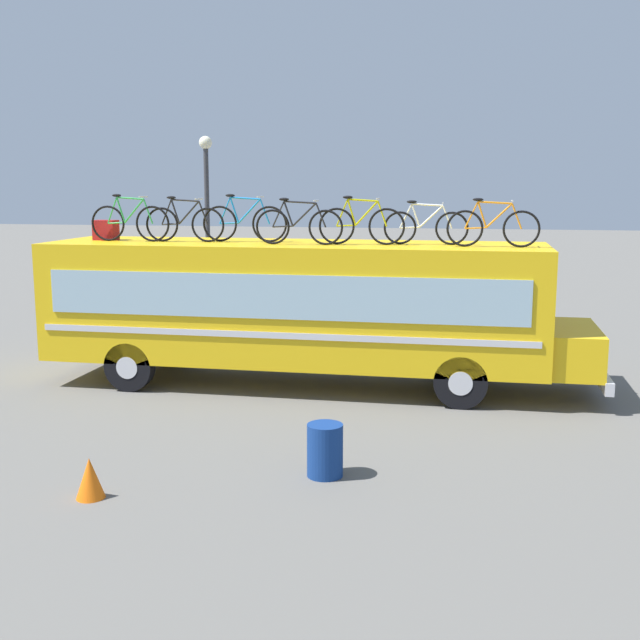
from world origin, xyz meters
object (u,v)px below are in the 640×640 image
(trash_bin, at_px, (325,450))
(traffic_cone, at_px, (90,478))
(rooftop_bicycle_5, at_px, (361,225))
(rooftop_bicycle_2, at_px, (185,223))
(rooftop_bicycle_7, at_px, (493,227))
(rooftop_bicycle_4, at_px, (299,225))
(luggage_bag_1, at_px, (106,230))
(rooftop_bicycle_3, at_px, (244,222))
(rooftop_bicycle_6, at_px, (425,226))
(street_lamp, at_px, (207,206))
(rooftop_bicycle_1, at_px, (130,222))
(bus, at_px, (302,304))

(trash_bin, distance_m, traffic_cone, 3.22)
(rooftop_bicycle_5, relative_size, traffic_cone, 3.08)
(rooftop_bicycle_2, height_order, rooftop_bicycle_7, rooftop_bicycle_2)
(traffic_cone, bearing_deg, rooftop_bicycle_5, 66.35)
(rooftop_bicycle_4, height_order, traffic_cone, rooftop_bicycle_4)
(luggage_bag_1, bearing_deg, rooftop_bicycle_3, 0.52)
(rooftop_bicycle_3, bearing_deg, rooftop_bicycle_6, -1.01)
(rooftop_bicycle_4, xyz_separation_m, street_lamp, (-4.15, 6.59, 0.17))
(rooftop_bicycle_1, bearing_deg, traffic_cone, -71.16)
(luggage_bag_1, xyz_separation_m, traffic_cone, (2.80, -6.49, -2.87))
(rooftop_bicycle_2, relative_size, rooftop_bicycle_5, 0.99)
(bus, xyz_separation_m, rooftop_bicycle_5, (1.24, -0.20, 1.63))
(rooftop_bicycle_6, bearing_deg, traffic_cone, -121.47)
(rooftop_bicycle_7, bearing_deg, trash_bin, -116.33)
(rooftop_bicycle_3, distance_m, trash_bin, 6.50)
(rooftop_bicycle_4, bearing_deg, luggage_bag_1, 173.11)
(bus, distance_m, trash_bin, 5.40)
(luggage_bag_1, relative_size, rooftop_bicycle_6, 0.29)
(rooftop_bicycle_2, xyz_separation_m, rooftop_bicycle_5, (3.67, -0.08, 0.01))
(rooftop_bicycle_1, height_order, rooftop_bicycle_7, rooftop_bicycle_1)
(bus, relative_size, rooftop_bicycle_4, 6.39)
(trash_bin, bearing_deg, rooftop_bicycle_4, 106.81)
(luggage_bag_1, bearing_deg, bus, -1.10)
(rooftop_bicycle_3, xyz_separation_m, rooftop_bicycle_6, (3.70, -0.06, -0.04))
(bus, xyz_separation_m, rooftop_bicycle_7, (3.76, -0.33, 1.62))
(rooftop_bicycle_7, distance_m, traffic_cone, 8.58)
(rooftop_bicycle_4, distance_m, street_lamp, 7.80)
(luggage_bag_1, xyz_separation_m, rooftop_bicycle_6, (6.76, -0.04, 0.15))
(rooftop_bicycle_4, bearing_deg, rooftop_bicycle_2, 172.74)
(rooftop_bicycle_5, distance_m, street_lamp, 8.31)
(rooftop_bicycle_2, relative_size, rooftop_bicycle_4, 0.97)
(luggage_bag_1, distance_m, rooftop_bicycle_5, 5.53)
(traffic_cone, bearing_deg, rooftop_bicycle_4, 75.74)
(luggage_bag_1, height_order, rooftop_bicycle_2, rooftop_bicycle_2)
(bus, height_order, rooftop_bicycle_4, rooftop_bicycle_4)
(rooftop_bicycle_3, relative_size, rooftop_bicycle_5, 1.05)
(rooftop_bicycle_4, distance_m, traffic_cone, 6.87)
(rooftop_bicycle_6, distance_m, rooftop_bicycle_7, 1.33)
(rooftop_bicycle_6, bearing_deg, luggage_bag_1, 179.68)
(traffic_cone, bearing_deg, rooftop_bicycle_7, 49.29)
(luggage_bag_1, height_order, rooftop_bicycle_3, rooftop_bicycle_3)
(rooftop_bicycle_3, bearing_deg, rooftop_bicycle_7, -5.08)
(luggage_bag_1, distance_m, street_lamp, 6.08)
(rooftop_bicycle_6, bearing_deg, bus, -178.96)
(rooftop_bicycle_1, relative_size, trash_bin, 2.26)
(luggage_bag_1, relative_size, traffic_cone, 0.85)
(rooftop_bicycle_1, bearing_deg, bus, 3.20)
(rooftop_bicycle_7, bearing_deg, rooftop_bicycle_4, -178.34)
(rooftop_bicycle_1, xyz_separation_m, traffic_cone, (2.12, -6.21, -3.06))
(rooftop_bicycle_2, height_order, rooftop_bicycle_4, rooftop_bicycle_2)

